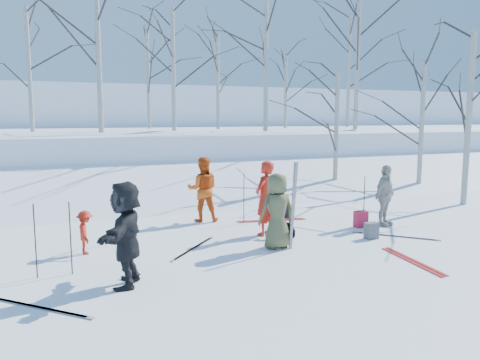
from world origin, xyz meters
name	(u,v)px	position (x,y,z in m)	size (l,w,h in m)	color
ground	(266,247)	(0.00, 0.00, 0.00)	(120.00, 120.00, 0.00)	white
snow_ramp	(182,193)	(0.00, 7.00, 0.15)	(70.00, 9.50, 1.40)	white
snow_plateau	(134,150)	(0.00, 17.00, 1.00)	(70.00, 18.00, 2.20)	white
far_hill	(96,125)	(0.00, 38.00, 2.00)	(90.00, 30.00, 6.00)	white
skier_olive_center	(277,211)	(0.20, -0.13, 0.82)	(0.80, 0.52, 1.64)	#4D4F2F
skier_red_north	(265,198)	(0.45, 1.01, 0.90)	(0.65, 0.43, 1.79)	red
skier_redor_behind	(203,189)	(-0.48, 3.00, 0.88)	(0.85, 0.67, 1.76)	#CA470F
skier_red_seated	(85,232)	(-3.68, 0.99, 0.46)	(0.59, 0.34, 0.91)	red
skier_cream_east	(385,196)	(3.75, 0.69, 0.80)	(0.94, 0.39, 1.60)	beige
skier_grey_west	(126,234)	(-3.16, -1.19, 0.89)	(1.66, 0.53, 1.79)	black
dog	(283,227)	(0.71, 0.55, 0.26)	(0.28, 0.61, 0.52)	black
upright_ski_left	(293,206)	(0.46, -0.36, 0.95)	(0.07, 0.02, 1.90)	silver
upright_ski_right	(293,206)	(0.48, -0.34, 0.95)	(0.07, 0.02, 1.90)	silver
ski_pair_a	(272,220)	(1.28, 2.33, 0.01)	(1.91, 0.51, 0.02)	red
ski_pair_b	(412,261)	(2.25, -2.00, 0.01)	(0.42, 1.91, 0.02)	red
ski_pair_c	(194,248)	(-1.49, 0.49, 0.01)	(1.43, 1.54, 0.02)	silver
ski_pair_d	(395,236)	(3.25, -0.33, 0.01)	(1.47, 1.50, 0.02)	silver
ski_pair_e	(40,308)	(-4.54, -1.69, 0.01)	(1.49, 1.48, 0.02)	silver
ski_pole_a	(127,213)	(-2.74, 1.60, 0.67)	(0.02, 0.02, 1.34)	black
ski_pole_b	(364,202)	(3.12, 0.72, 0.67)	(0.02, 0.02, 1.34)	black
ski_pole_c	(244,198)	(0.48, 2.39, 0.67)	(0.02, 0.02, 1.34)	black
ski_pole_d	(71,238)	(-4.01, -0.24, 0.67)	(0.02, 0.02, 1.34)	black
ski_pole_e	(265,197)	(1.10, 2.40, 0.67)	(0.02, 0.02, 1.34)	black
ski_pole_f	(35,241)	(-4.59, -0.22, 0.67)	(0.02, 0.02, 1.34)	black
backpack_red	(361,219)	(3.08, 0.78, 0.21)	(0.32, 0.22, 0.42)	#AF1B34
backpack_grey	(371,231)	(2.61, -0.26, 0.19)	(0.30, 0.20, 0.38)	#515358
backpack_dark	(284,211)	(1.75, 2.54, 0.20)	(0.34, 0.24, 0.40)	black
birch_plateau_a	(286,91)	(7.51, 13.48, 4.20)	(3.39, 3.39, 3.99)	silver
birch_plateau_b	(349,71)	(12.69, 15.20, 5.58)	(5.33, 5.33, 6.76)	silver
birch_plateau_c	(358,45)	(10.35, 11.16, 6.38)	(6.45, 6.45, 8.35)	silver
birch_plateau_d	(173,69)	(0.92, 11.52, 4.88)	(4.35, 4.35, 5.36)	silver
birch_plateau_e	(98,40)	(-2.32, 10.49, 5.80)	(5.65, 5.65, 7.21)	silver
birch_plateau_f	(218,82)	(3.81, 13.80, 4.59)	(3.94, 3.94, 4.77)	silver
birch_plateau_g	(266,63)	(4.59, 9.78, 5.13)	(4.70, 4.70, 5.86)	silver
birch_plateau_h	(29,70)	(-4.89, 12.36, 4.72)	(4.13, 4.13, 5.05)	silver
birch_plateau_j	(148,80)	(0.68, 15.85, 4.75)	(4.17, 4.17, 5.09)	silver
birch_edge_b	(469,119)	(8.13, 2.15, 2.76)	(4.47, 4.47, 5.53)	silver
birch_edge_c	(422,126)	(8.94, 5.02, 2.48)	(4.07, 4.07, 4.96)	silver
birch_edge_e	(336,133)	(5.59, 5.76, 2.23)	(3.72, 3.72, 4.45)	silver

